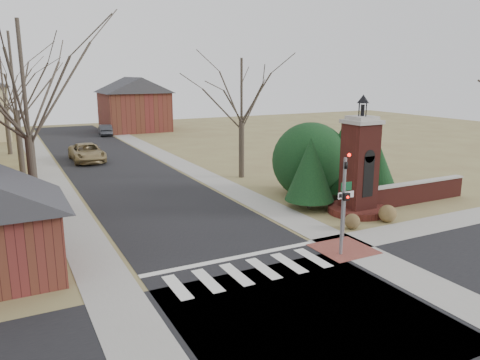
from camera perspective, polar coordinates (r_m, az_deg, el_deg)
ground at (r=17.98m, az=2.47°, el=-12.03°), size 120.00×120.00×0.00m
main_street at (r=37.80m, az=-14.25°, el=1.00°), size 8.00×70.00×0.01m
cross_street at (r=15.73m, az=8.10°, el=-16.02°), size 120.00×8.00×0.01m
crosswalk_zone at (r=18.61m, az=1.23°, el=-11.09°), size 8.00×2.20×0.02m
stop_bar at (r=19.84m, az=-0.86°, el=-9.51°), size 8.00×0.35×0.02m
sidewalk_right_main at (r=39.25m, az=-6.85°, el=1.75°), size 2.00×60.00×0.02m
sidewalk_left at (r=37.03m, az=-22.09°, el=0.20°), size 2.00×60.00×0.02m
curb_apron at (r=21.29m, az=12.52°, el=-8.21°), size 2.40×2.40×0.02m
traffic_signal_pole at (r=19.89m, az=12.55°, el=-1.93°), size 0.28×0.41×4.50m
sign_post at (r=21.90m, az=12.73°, el=-2.29°), size 0.90×0.07×2.75m
brick_gate_monument at (r=26.24m, az=14.30°, el=0.62°), size 3.20×3.20×6.47m
brick_garden_wall at (r=29.69m, az=20.67°, el=-1.38°), size 7.50×0.50×1.30m
house_distant_right at (r=64.30m, az=-12.82°, el=9.15°), size 8.80×8.80×7.30m
evergreen_near at (r=26.63m, az=8.55°, el=1.36°), size 2.80×2.80×4.10m
evergreen_mid at (r=29.50m, az=12.44°, el=2.92°), size 3.40×3.40×4.70m
evergreen_far at (r=30.21m, az=16.51°, el=1.57°), size 2.40×2.40×3.30m
evergreen_mass at (r=29.64m, az=8.58°, el=2.74°), size 4.80×4.80×4.80m
bare_tree_0 at (r=23.16m, az=-25.03°, el=12.04°), size 8.05×8.05×11.15m
bare_tree_1 at (r=36.15m, az=-26.09°, el=12.39°), size 8.40×8.40×11.64m
bare_tree_2 at (r=49.14m, az=-27.02°, el=10.94°), size 7.35×7.35×10.19m
bare_tree_3 at (r=33.95m, az=0.19°, el=11.45°), size 7.00×7.00×9.70m
pickup_truck at (r=42.91m, az=-18.15°, el=3.19°), size 2.60×5.60×1.55m
distant_car at (r=60.28m, az=-16.10°, el=5.89°), size 1.87×4.25×1.36m
dry_shrub_left at (r=23.93m, az=13.52°, el=-4.93°), size 0.77×0.77×0.77m
dry_shrub_right at (r=25.45m, az=17.55°, el=-3.93°), size 0.92×0.92×0.92m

